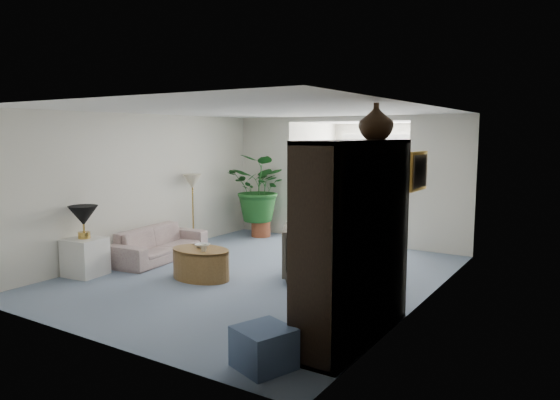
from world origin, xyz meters
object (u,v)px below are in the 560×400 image
Objects in this scene: sunroom_chair_maroon at (332,213)px; sunroom_table at (375,215)px; wingback_chair at (313,252)px; plant_pot at (261,229)px; entertainment_cabinet at (355,241)px; cabinet_urn at (376,121)px; coffee_bowl at (202,246)px; framed_picture at (419,171)px; side_table_dark at (364,261)px; ottoman at (264,348)px; coffee_table at (201,264)px; end_table at (85,257)px; sofa at (159,243)px; floor_lamp at (192,181)px; coffee_cup at (204,248)px; sunroom_chair_blue at (395,219)px; table_lamp at (83,216)px.

sunroom_table is at bearing 144.05° from sunroom_chair_maroon.
plant_pot is (-2.47, 2.22, -0.25)m from wingback_chair.
cabinet_urn reaches higher than entertainment_cabinet.
coffee_bowl is at bearing 0.11° from wingback_chair.
framed_picture is at bearing 7.28° from coffee_bowl.
cabinet_urn is (0.76, -1.55, 1.99)m from side_table_dark.
ottoman is 0.87× the size of sunroom_table.
coffee_table is 2.43m from side_table_dark.
wingback_chair is (3.02, 1.71, 0.12)m from end_table.
sofa is 4.33m from sunroom_chair_maroon.
sunroom_table reaches higher than coffee_bowl.
floor_lamp is 4.48m from sunroom_table.
sunroom_chair_blue reaches higher than coffee_cup.
end_table reaches higher than ottoman.
sunroom_chair_maroon is (0.87, 1.57, 0.22)m from plant_pot.
coffee_table reaches higher than ottoman.
sunroom_chair_maroon is (1.41, 5.51, 0.09)m from end_table.
entertainment_cabinet is 6.37m from sunroom_chair_maroon.
entertainment_cabinet is (-0.23, -1.35, -0.66)m from framed_picture.
floor_lamp reaches higher than ottoman.
sofa reaches higher than plant_pot.
floor_lamp is (-4.76, 1.18, -0.45)m from framed_picture.
sunroom_table is (-0.75, 0.75, -0.08)m from sunroom_chair_blue.
ottoman is at bearing -129.56° from sofa.
coffee_bowl is at bearing -114.65° from sofa.
wingback_chair is 1.08× the size of sunroom_chair_maroon.
end_table reaches higher than plant_pot.
entertainment_cabinet is at bearing 37.94° from sunroom_chair_maroon.
cabinet_urn is 6.20m from sunroom_chair_maroon.
sunroom_chair_blue is at bearing -116.92° from wingback_chair.
framed_picture is 5.49m from sunroom_chair_maroon.
side_table_dark is (3.72, 2.01, -0.63)m from table_lamp.
sofa is 1.51m from table_lamp.
sunroom_chair_maroon is (1.47, 3.01, -0.87)m from floor_lamp.
ottoman is (4.13, -3.63, -1.06)m from floor_lamp.
ottoman is at bearing -38.35° from coffee_table.
framed_picture is at bearing -13.92° from floor_lamp.
coffee_table is 4.70m from sunroom_chair_maroon.
coffee_cup is at bearing 174.74° from cabinet_urn.
coffee_table is 0.33m from coffee_cup.
sunroom_chair_maroon is at bearing 61.07° from plant_pot.
coffee_bowl is at bearing -153.11° from side_table_dark.
ottoman is (1.06, -2.85, -0.21)m from wingback_chair.
coffee_cup is 0.28× the size of cabinet_urn.
table_lamp reaches higher than sofa.
sunroom_chair_maroon is at bearing 118.89° from entertainment_cabinet.
sofa is at bearing 81.57° from table_lamp.
table_lamp is 4.29m from ottoman.
wingback_chair reaches higher than coffee_cup.
table_lamp is at bearing -149.56° from coffee_bowl.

